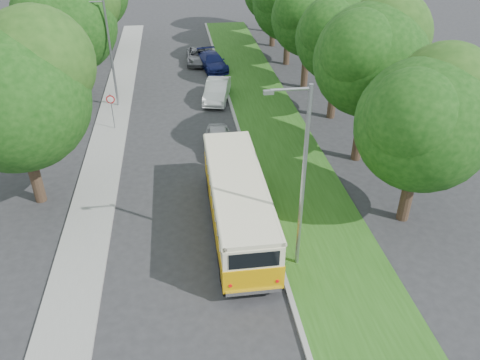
{
  "coord_description": "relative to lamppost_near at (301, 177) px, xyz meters",
  "views": [
    {
      "loc": [
        -0.11,
        -17.03,
        13.5
      ],
      "look_at": [
        2.53,
        2.16,
        1.5
      ],
      "focal_mm": 35.0,
      "sensor_mm": 36.0,
      "label": 1
    }
  ],
  "objects": [
    {
      "name": "car_silver",
      "position": [
        -2.15,
        10.63,
        -3.71
      ],
      "size": [
        1.74,
        3.96,
        1.33
      ],
      "primitive_type": "imported",
      "rotation": [
        0.0,
        0.0,
        -0.05
      ],
      "color": "silver",
      "rests_on": "ground"
    },
    {
      "name": "treeline",
      "position": [
        -1.06,
        20.49,
        1.56
      ],
      "size": [
        24.27,
        41.91,
        9.46
      ],
      "color": "#332319",
      "rests_on": "ground"
    },
    {
      "name": "lamppost_far",
      "position": [
        -8.91,
        18.5,
        -0.25
      ],
      "size": [
        1.71,
        0.16,
        7.5
      ],
      "color": "gray",
      "rests_on": "ground"
    },
    {
      "name": "sidewalk",
      "position": [
        -9.01,
        7.5,
        -4.31
      ],
      "size": [
        2.2,
        70.0,
        0.12
      ],
      "primitive_type": "cube",
      "color": "gray",
      "rests_on": "ground"
    },
    {
      "name": "vintage_bus",
      "position": [
        -2.05,
        2.8,
        -2.96
      ],
      "size": [
        2.46,
        9.49,
        2.82
      ],
      "primitive_type": null,
      "rotation": [
        0.0,
        0.0,
        -0.0
      ],
      "color": "#E9A807",
      "rests_on": "ground"
    },
    {
      "name": "lamppost_near",
      "position": [
        0.0,
        0.0,
        0.0
      ],
      "size": [
        1.71,
        0.16,
        8.0
      ],
      "color": "gray",
      "rests_on": "ground"
    },
    {
      "name": "car_white",
      "position": [
        -1.48,
        18.75,
        -3.61
      ],
      "size": [
        2.6,
        4.84,
        1.51
      ],
      "primitive_type": "imported",
      "rotation": [
        0.0,
        0.0,
        -0.23
      ],
      "color": "white",
      "rests_on": "ground"
    },
    {
      "name": "car_blue",
      "position": [
        -1.21,
        25.97,
        -3.67
      ],
      "size": [
        2.81,
        5.09,
        1.4
      ],
      "primitive_type": "imported",
      "rotation": [
        0.0,
        0.0,
        0.19
      ],
      "color": "navy",
      "rests_on": "ground"
    },
    {
      "name": "ground",
      "position": [
        -4.21,
        2.5,
        -4.37
      ],
      "size": [
        120.0,
        120.0,
        0.0
      ],
      "primitive_type": "plane",
      "color": "#2A2A2D",
      "rests_on": "ground"
    },
    {
      "name": "car_grey",
      "position": [
        -2.36,
        27.94,
        -3.74
      ],
      "size": [
        2.21,
        4.56,
        1.25
      ],
      "primitive_type": "imported",
      "rotation": [
        0.0,
        0.0,
        -0.03
      ],
      "color": "slate",
      "rests_on": "ground"
    },
    {
      "name": "curb",
      "position": [
        -0.61,
        7.5,
        -4.29
      ],
      "size": [
        0.2,
        70.0,
        0.15
      ],
      "primitive_type": "cube",
      "color": "gray",
      "rests_on": "ground"
    },
    {
      "name": "warning_sign",
      "position": [
        -8.71,
        14.48,
        -2.66
      ],
      "size": [
        0.56,
        0.1,
        2.5
      ],
      "color": "gray",
      "rests_on": "ground"
    },
    {
      "name": "grass_verge",
      "position": [
        1.74,
        7.5,
        -4.3
      ],
      "size": [
        4.5,
        70.0,
        0.13
      ],
      "primitive_type": "cube",
      "color": "#255316",
      "rests_on": "ground"
    }
  ]
}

